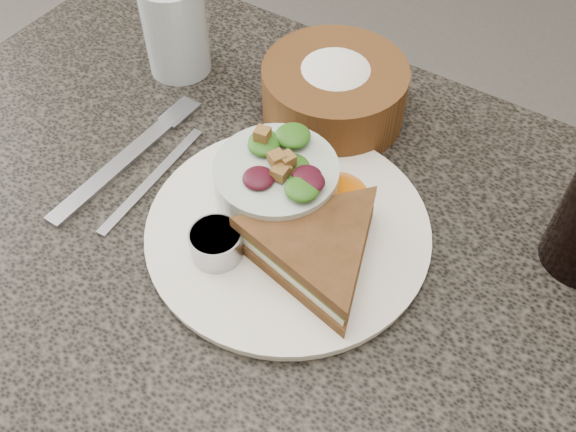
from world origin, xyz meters
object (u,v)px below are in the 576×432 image
at_px(sandwich, 317,250).
at_px(bread_basket, 335,84).
at_px(dining_table, 275,399).
at_px(dressing_ramekin, 216,244).
at_px(salad_bowl, 276,178).
at_px(water_glass, 175,28).
at_px(dinner_plate, 288,231).

bearing_deg(sandwich, bread_basket, 128.04).
distance_m(dining_table, sandwich, 0.41).
bearing_deg(bread_basket, dressing_ramekin, -87.09).
xyz_separation_m(salad_bowl, bread_basket, (-0.02, 0.16, -0.00)).
distance_m(sandwich, salad_bowl, 0.09).
bearing_deg(water_glass, dressing_ramekin, -44.36).
bearing_deg(water_glass, dinner_plate, -30.21).
bearing_deg(dressing_ramekin, sandwich, 25.30).
bearing_deg(water_glass, salad_bowl, -29.24).
distance_m(dinner_plate, sandwich, 0.06).
distance_m(dining_table, dinner_plate, 0.38).
bearing_deg(salad_bowl, dressing_ramekin, -97.93).
height_order(dining_table, dressing_ramekin, dressing_ramekin).
bearing_deg(sandwich, water_glass, 162.17).
relative_size(salad_bowl, dressing_ramekin, 2.43).
height_order(sandwich, water_glass, water_glass).
bearing_deg(dining_table, bread_basket, 102.93).
relative_size(sandwich, bread_basket, 1.02).
bearing_deg(water_glass, sandwich, -29.60).
xyz_separation_m(sandwich, dressing_ramekin, (-0.09, -0.04, -0.01)).
xyz_separation_m(dinner_plate, sandwich, (0.05, -0.02, 0.03)).
xyz_separation_m(dining_table, sandwich, (0.05, 0.00, 0.41)).
distance_m(dressing_ramekin, bread_basket, 0.25).
bearing_deg(bread_basket, sandwich, -63.73).
xyz_separation_m(dinner_plate, water_glass, (-0.27, 0.16, 0.05)).
distance_m(dinner_plate, bread_basket, 0.19).
height_order(dinner_plate, salad_bowl, salad_bowl).
distance_m(dinner_plate, salad_bowl, 0.06).
xyz_separation_m(dressing_ramekin, bread_basket, (-0.01, 0.25, 0.02)).
distance_m(dining_table, bread_basket, 0.47).
xyz_separation_m(dinner_plate, bread_basket, (-0.05, 0.18, 0.04)).
height_order(salad_bowl, water_glass, water_glass).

